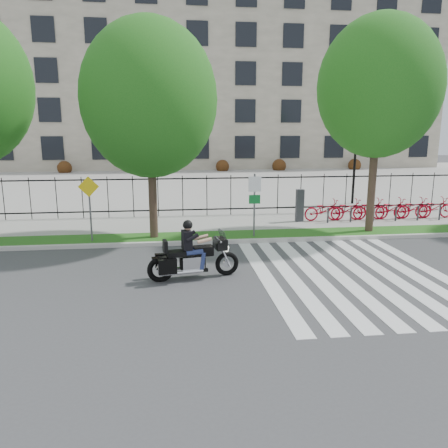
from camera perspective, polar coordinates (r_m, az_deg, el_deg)
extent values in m
plane|color=#3D3D40|center=(12.96, -4.11, -7.37)|extent=(120.00, 120.00, 0.00)
cube|color=#B3B0A9|center=(16.86, -4.84, -2.48)|extent=(60.00, 0.20, 0.15)
cube|color=#215816|center=(17.68, -4.95, -1.79)|extent=(60.00, 1.50, 0.15)
cube|color=#98958E|center=(20.12, -5.22, -0.08)|extent=(60.00, 3.50, 0.15)
cube|color=#98958E|center=(37.45, -6.11, 5.56)|extent=(80.00, 34.00, 0.10)
cube|color=gray|center=(57.49, -6.72, 17.77)|extent=(60.00, 20.00, 20.00)
cylinder|color=black|center=(26.51, 16.64, 6.64)|extent=(0.14, 0.14, 4.00)
cylinder|color=black|center=(26.41, 16.89, 10.74)|extent=(0.06, 0.70, 0.70)
sphere|color=white|center=(26.27, 16.20, 11.00)|extent=(0.36, 0.36, 0.36)
sphere|color=white|center=(26.56, 17.61, 10.92)|extent=(0.36, 0.36, 0.36)
cylinder|color=#36261D|center=(17.32, -9.31, 4.42)|extent=(0.32, 0.32, 3.78)
ellipsoid|color=#145B15|center=(17.20, -9.72, 15.80)|extent=(5.12, 5.12, 5.89)
cylinder|color=#36261D|center=(19.16, 18.81, 5.59)|extent=(0.32, 0.32, 4.39)
ellipsoid|color=#145B15|center=(19.13, 19.59, 16.51)|extent=(4.86, 4.86, 5.59)
cube|color=#2D2D33|center=(20.58, 9.86, 2.41)|extent=(0.35, 0.25, 1.50)
imported|color=#AE0217|center=(21.00, 12.98, 1.79)|extent=(1.92, 0.67, 1.01)
cylinder|color=#2D2D33|center=(20.56, 13.42, 1.12)|extent=(0.08, 0.08, 0.70)
imported|color=#AE0217|center=(21.40, 15.75, 1.83)|extent=(1.92, 0.67, 1.01)
cylinder|color=#2D2D33|center=(20.97, 16.24, 1.17)|extent=(0.08, 0.08, 0.70)
imported|color=#AE0217|center=(21.84, 18.41, 1.87)|extent=(1.92, 0.67, 1.01)
cylinder|color=#2D2D33|center=(21.43, 18.95, 1.22)|extent=(0.08, 0.08, 0.70)
imported|color=#AE0217|center=(22.33, 20.97, 1.90)|extent=(1.92, 0.67, 1.01)
cylinder|color=#2D2D33|center=(21.93, 21.54, 1.27)|extent=(0.08, 0.08, 0.70)
imported|color=#AE0217|center=(22.87, 23.41, 1.93)|extent=(1.92, 0.67, 1.01)
cylinder|color=#2D2D33|center=(22.47, 24.01, 1.31)|extent=(0.08, 0.08, 0.70)
imported|color=#AE0217|center=(23.44, 25.73, 1.95)|extent=(1.92, 0.67, 1.01)
cylinder|color=#2D2D33|center=(23.06, 26.35, 1.35)|extent=(0.08, 0.08, 0.70)
cylinder|color=#59595B|center=(17.37, 3.98, 2.44)|extent=(0.07, 0.07, 2.50)
cube|color=white|center=(17.21, 4.05, 5.21)|extent=(0.50, 0.03, 0.60)
cube|color=#0C6626|center=(17.29, 4.02, 3.24)|extent=(0.45, 0.03, 0.35)
cylinder|color=#59595B|center=(17.34, -17.07, 1.75)|extent=(0.07, 0.07, 2.40)
cube|color=yellow|center=(17.17, -17.28, 4.68)|extent=(0.78, 0.03, 0.78)
torus|color=black|center=(13.28, 0.39, -5.20)|extent=(0.75, 0.26, 0.73)
torus|color=black|center=(12.87, -8.31, -5.91)|extent=(0.79, 0.29, 0.78)
cube|color=black|center=(13.05, -0.50, -2.56)|extent=(0.41, 0.63, 0.32)
cube|color=#26262B|center=(13.01, -0.19, -1.49)|extent=(0.24, 0.55, 0.32)
cube|color=silver|center=(12.99, -4.13, -5.09)|extent=(0.69, 0.46, 0.43)
cube|color=black|center=(12.96, -2.77, -3.50)|extent=(0.64, 0.45, 0.28)
cube|color=black|center=(12.83, -5.78, -3.81)|extent=(0.80, 0.50, 0.15)
cube|color=black|center=(12.70, -7.69, -2.93)|extent=(0.16, 0.37, 0.36)
cube|color=black|center=(12.54, -7.39, -5.55)|extent=(0.55, 0.26, 0.43)
cube|color=black|center=(13.14, -7.84, -4.73)|extent=(0.55, 0.26, 0.43)
cube|color=black|center=(12.77, -4.87, -2.09)|extent=(0.32, 0.46, 0.55)
sphere|color=tan|center=(12.68, -4.77, -0.31)|extent=(0.24, 0.24, 0.24)
sphere|color=black|center=(12.67, -4.77, -0.12)|extent=(0.29, 0.29, 0.29)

